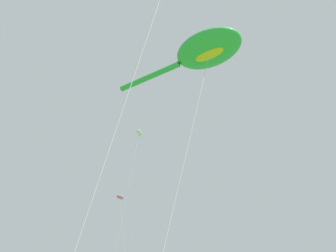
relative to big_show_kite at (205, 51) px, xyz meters
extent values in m
ellipsoid|color=green|center=(0.04, -0.23, 0.03)|extent=(3.89, 5.01, 1.15)
cylinder|color=green|center=(-0.84, 4.43, -0.14)|extent=(1.33, 4.95, 0.41)
ellipsoid|color=yellow|center=(0.04, -0.23, -0.49)|extent=(1.10, 2.09, 0.41)
cylinder|color=#B2B2B7|center=(-1.76, 0.94, -9.54)|extent=(3.64, 2.36, 18.01)
ellipsoid|color=pink|center=(7.01, 15.83, -3.47)|extent=(1.17, 0.93, 0.26)
ellipsoid|color=white|center=(4.50, 10.92, 0.77)|extent=(1.13, 1.08, 0.48)
cylinder|color=#B2B2B7|center=(4.29, 12.33, -8.89)|extent=(0.43, 2.84, 19.32)
camera|label=1|loc=(-12.50, -7.62, -16.88)|focal=34.60mm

